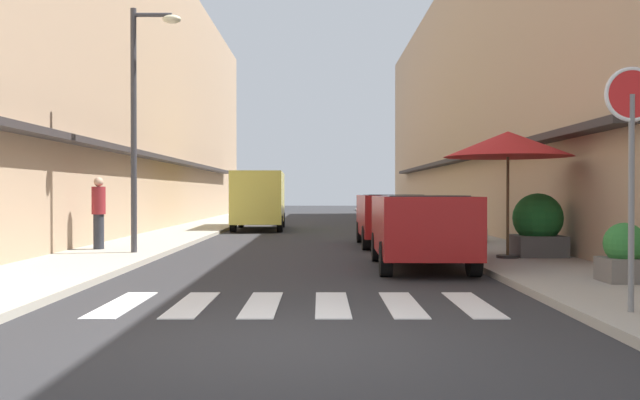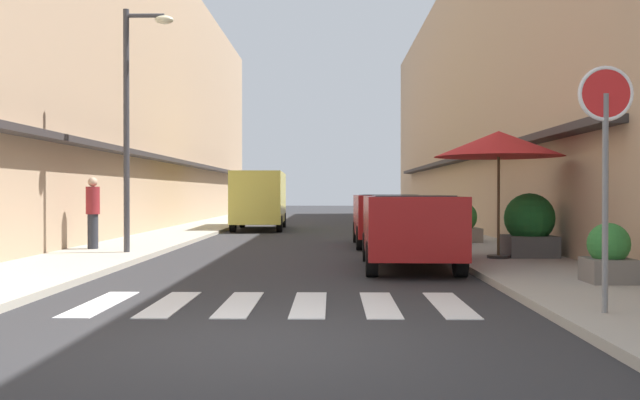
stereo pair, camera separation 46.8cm
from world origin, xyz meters
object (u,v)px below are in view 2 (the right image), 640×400
at_px(street_lamp, 134,105).
at_px(planter_far, 461,224).
at_px(cafe_umbrella, 499,144).
at_px(pedestrian_walking_near, 93,211).
at_px(planter_midblock, 529,226).
at_px(parked_car_near, 409,223).
at_px(round_street_sign, 606,124).
at_px(planter_corner, 609,254).
at_px(parked_car_mid, 387,214).
at_px(delivery_van, 260,195).

xyz_separation_m(street_lamp, planter_far, (8.37, 3.63, -2.95)).
xyz_separation_m(street_lamp, cafe_umbrella, (8.23, -1.37, -1.03)).
height_order(street_lamp, pedestrian_walking_near, street_lamp).
height_order(planter_midblock, pedestrian_walking_near, pedestrian_walking_near).
bearing_deg(parked_car_near, round_street_sign, -74.15).
bearing_deg(pedestrian_walking_near, round_street_sign, -33.28).
relative_size(planter_corner, pedestrian_walking_near, 0.52).
bearing_deg(pedestrian_walking_near, parked_car_mid, 29.75).
bearing_deg(planter_corner, planter_midblock, 89.69).
xyz_separation_m(parked_car_near, planter_far, (2.15, 6.02, -0.29)).
xyz_separation_m(planter_corner, planter_midblock, (0.02, 4.43, 0.23)).
bearing_deg(cafe_umbrella, round_street_sign, -93.21).
relative_size(street_lamp, planter_far, 4.96).
bearing_deg(pedestrian_walking_near, planter_corner, -20.10).
bearing_deg(delivery_van, round_street_sign, -73.13).
height_order(round_street_sign, planter_far, round_street_sign).
distance_m(parked_car_mid, round_street_sign, 11.77).
height_order(parked_car_mid, delivery_van, delivery_van).
bearing_deg(parked_car_near, delivery_van, 107.27).
distance_m(parked_car_near, delivery_van, 15.21).
relative_size(parked_car_near, planter_far, 3.72).
bearing_deg(planter_corner, planter_far, 93.90).
distance_m(planter_far, pedestrian_walking_near, 10.05).
height_order(round_street_sign, pedestrian_walking_near, round_street_sign).
relative_size(street_lamp, planter_midblock, 4.11).
bearing_deg(street_lamp, parked_car_near, -21.04).
relative_size(parked_car_mid, planter_midblock, 3.00).
bearing_deg(planter_midblock, parked_car_near, -152.96).
height_order(delivery_van, planter_midblock, delivery_van).
distance_m(delivery_van, cafe_umbrella, 15.04).
bearing_deg(cafe_umbrella, parked_car_mid, 112.79).
xyz_separation_m(planter_midblock, pedestrian_walking_near, (-10.32, 1.91, 0.28)).
bearing_deg(parked_car_mid, planter_corner, -72.56).
bearing_deg(round_street_sign, parked_car_mid, 98.04).
bearing_deg(planter_far, planter_midblock, -82.09).
bearing_deg(planter_midblock, street_lamp, 173.89).
distance_m(parked_car_mid, pedestrian_walking_near, 7.92).
relative_size(cafe_umbrella, planter_far, 2.38).
xyz_separation_m(street_lamp, pedestrian_walking_near, (-1.31, 0.95, -2.52)).
xyz_separation_m(parked_car_near, street_lamp, (-6.21, 2.39, 2.66)).
distance_m(parked_car_near, pedestrian_walking_near, 8.23).
bearing_deg(round_street_sign, street_lamp, 133.92).
bearing_deg(delivery_van, planter_midblock, -60.84).
height_order(parked_car_near, cafe_umbrella, cafe_umbrella).
relative_size(round_street_sign, planter_far, 2.50).
distance_m(round_street_sign, planter_midblock, 7.44).
xyz_separation_m(parked_car_mid, planter_midblock, (2.79, -4.39, -0.13)).
xyz_separation_m(round_street_sign, cafe_umbrella, (0.38, 6.78, 0.23)).
bearing_deg(delivery_van, cafe_umbrella, -64.19).
height_order(parked_car_near, round_street_sign, round_street_sign).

